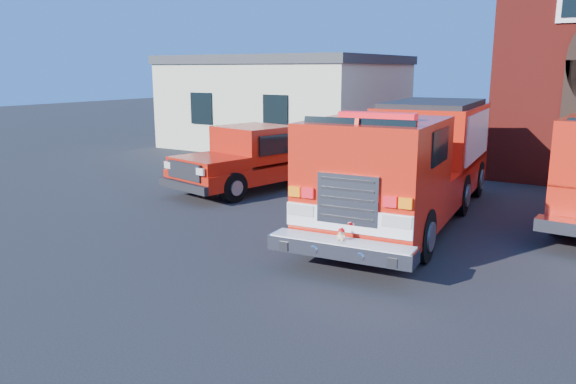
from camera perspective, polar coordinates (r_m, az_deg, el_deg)
The scene contains 4 objects.
ground at distance 12.64m, azimuth 2.90°, elevation -4.78°, with size 100.00×100.00×0.00m, color black.
side_building at distance 27.90m, azimuth -0.15°, elevation 9.24°, with size 10.20×8.20×4.35m.
fire_engine at distance 14.34m, azimuth 12.42°, elevation 3.13°, with size 3.43×9.55×2.88m.
pickup_truck at distance 17.94m, azimuth -2.79°, elevation 3.44°, with size 3.43×6.42×1.99m.
Camera 1 is at (5.88, -10.56, 3.72)m, focal length 35.00 mm.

